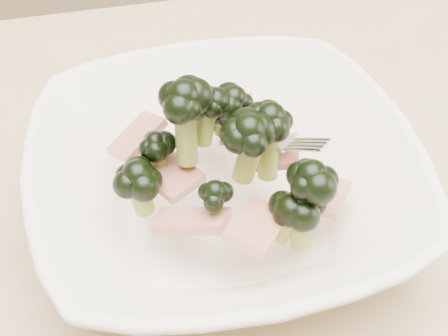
# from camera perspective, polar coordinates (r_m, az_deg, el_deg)

# --- Properties ---
(dining_table) EXTENTS (1.20, 0.80, 0.75)m
(dining_table) POSITION_cam_1_polar(r_m,az_deg,el_deg) (0.56, 3.51, -14.72)
(dining_table) COLOR tan
(dining_table) RESTS_ON ground
(broccoli_dish) EXTENTS (0.29, 0.29, 0.13)m
(broccoli_dish) POSITION_cam_1_polar(r_m,az_deg,el_deg) (0.47, 0.05, -0.93)
(broccoli_dish) COLOR beige
(broccoli_dish) RESTS_ON dining_table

